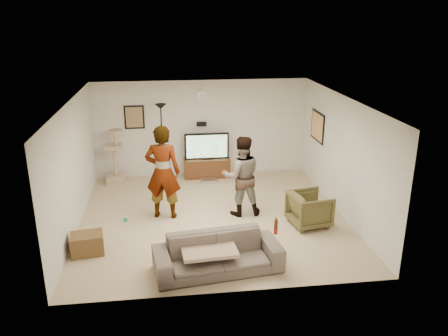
{
  "coord_description": "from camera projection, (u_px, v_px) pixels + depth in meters",
  "views": [
    {
      "loc": [
        -0.89,
        -8.73,
        4.14
      ],
      "look_at": [
        0.26,
        0.2,
        1.02
      ],
      "focal_mm": 36.38,
      "sensor_mm": 36.0,
      "label": 1
    }
  ],
  "objects": [
    {
      "name": "wall_right",
      "position": [
        342.0,
        156.0,
        9.56
      ],
      "size": [
        0.04,
        5.5,
        2.5
      ],
      "primitive_type": "cube",
      "color": "silver",
      "rests_on": "floor"
    },
    {
      "name": "tv_stand",
      "position": [
        207.0,
        168.0,
        11.92
      ],
      "size": [
        1.2,
        0.45,
        0.5
      ],
      "primitive_type": "cube",
      "color": "#472714",
      "rests_on": "floor"
    },
    {
      "name": "floor_lamp",
      "position": [
        162.0,
        144.0,
        11.28
      ],
      "size": [
        0.32,
        0.32,
        2.01
      ],
      "primitive_type": "cylinder",
      "color": "black",
      "rests_on": "floor"
    },
    {
      "name": "throw_blanket",
      "position": [
        209.0,
        249.0,
        7.5
      ],
      "size": [
        0.95,
        0.76,
        0.06
      ],
      "primitive_type": "cube",
      "rotation": [
        0.0,
        0.0,
        0.07
      ],
      "color": "#C9AB8B",
      "rests_on": "sofa"
    },
    {
      "name": "tv_screen",
      "position": [
        207.0,
        147.0,
        11.68
      ],
      "size": [
        1.05,
        0.01,
        0.6
      ],
      "primitive_type": "cube",
      "color": "#57EFBE",
      "rests_on": "tv"
    },
    {
      "name": "ceiling",
      "position": [
        212.0,
        100.0,
        8.82
      ],
      "size": [
        5.5,
        5.5,
        0.02
      ],
      "primitive_type": "cube",
      "color": "silver",
      "rests_on": "wall_back"
    },
    {
      "name": "person_left",
      "position": [
        163.0,
        172.0,
        9.34
      ],
      "size": [
        0.81,
        0.62,
        1.99
      ],
      "primitive_type": "imported",
      "rotation": [
        0.0,
        0.0,
        2.93
      ],
      "color": "gray",
      "rests_on": "floor"
    },
    {
      "name": "wall_clock",
      "position": [
        201.0,
        96.0,
        11.5
      ],
      "size": [
        0.26,
        0.04,
        0.26
      ],
      "primitive_type": "cylinder",
      "rotation": [
        1.57,
        0.0,
        0.0
      ],
      "color": "white",
      "rests_on": "wall_back"
    },
    {
      "name": "wall_front",
      "position": [
        232.0,
        219.0,
        6.65
      ],
      "size": [
        5.5,
        0.04,
        2.5
      ],
      "primitive_type": "cube",
      "color": "silver",
      "rests_on": "floor"
    },
    {
      "name": "cat_tree",
      "position": [
        114.0,
        156.0,
        11.36
      ],
      "size": [
        0.45,
        0.45,
        1.4
      ],
      "primitive_type": "cube",
      "rotation": [
        0.0,
        0.0,
        -0.01
      ],
      "color": "tan",
      "rests_on": "floor"
    },
    {
      "name": "armchair",
      "position": [
        310.0,
        209.0,
        9.17
      ],
      "size": [
        0.88,
        0.87,
        0.7
      ],
      "primitive_type": "imported",
      "rotation": [
        0.0,
        0.0,
        1.74
      ],
      "color": "brown",
      "rests_on": "floor"
    },
    {
      "name": "toy_ball",
      "position": [
        126.0,
        219.0,
        9.42
      ],
      "size": [
        0.09,
        0.09,
        0.09
      ],
      "primitive_type": "sphere",
      "color": "#119773",
      "rests_on": "floor"
    },
    {
      "name": "picture_right",
      "position": [
        317.0,
        126.0,
        10.98
      ],
      "size": [
        0.03,
        0.78,
        0.62
      ],
      "primitive_type": "cube",
      "color": "tan",
      "rests_on": "wall_right"
    },
    {
      "name": "floor",
      "position": [
        213.0,
        217.0,
        9.64
      ],
      "size": [
        5.5,
        5.5,
        0.02
      ],
      "primitive_type": "cube",
      "color": "tan",
      "rests_on": "ground"
    },
    {
      "name": "person_right",
      "position": [
        242.0,
        176.0,
        9.52
      ],
      "size": [
        0.85,
        0.67,
        1.72
      ],
      "primitive_type": "imported",
      "rotation": [
        0.0,
        0.0,
        3.16
      ],
      "color": "#3560A3",
      "rests_on": "floor"
    },
    {
      "name": "wall_speaker",
      "position": [
        202.0,
        124.0,
        11.71
      ],
      "size": [
        0.25,
        0.1,
        0.1
      ],
      "primitive_type": "cube",
      "color": "black",
      "rests_on": "wall_back"
    },
    {
      "name": "side_table",
      "position": [
        87.0,
        244.0,
        8.13
      ],
      "size": [
        0.62,
        0.51,
        0.38
      ],
      "primitive_type": "cube",
      "rotation": [
        0.0,
        0.0,
        0.15
      ],
      "color": "brown",
      "rests_on": "floor"
    },
    {
      "name": "wall_back",
      "position": [
        201.0,
        128.0,
        11.81
      ],
      "size": [
        5.5,
        0.04,
        2.5
      ],
      "primitive_type": "cube",
      "color": "silver",
      "rests_on": "floor"
    },
    {
      "name": "picture_back",
      "position": [
        134.0,
        117.0,
        11.47
      ],
      "size": [
        0.42,
        0.03,
        0.52
      ],
      "primitive_type": "cube",
      "color": "olive",
      "rests_on": "wall_back"
    },
    {
      "name": "tv",
      "position": [
        207.0,
        146.0,
        11.73
      ],
      "size": [
        1.14,
        0.08,
        0.68
      ],
      "primitive_type": "cube",
      "color": "black",
      "rests_on": "tv_stand"
    },
    {
      "name": "console_box",
      "position": [
        209.0,
        180.0,
        11.62
      ],
      "size": [
        0.4,
        0.3,
        0.07
      ],
      "primitive_type": "cube",
      "color": "#BBBBC1",
      "rests_on": "floor"
    },
    {
      "name": "beer_bottle",
      "position": [
        276.0,
        227.0,
        7.53
      ],
      "size": [
        0.06,
        0.06,
        0.25
      ],
      "primitive_type": "cylinder",
      "color": "#4D2610",
      "rests_on": "sofa"
    },
    {
      "name": "wall_left",
      "position": [
        73.0,
        167.0,
        8.9
      ],
      "size": [
        0.04,
        5.5,
        2.5
      ],
      "primitive_type": "cube",
      "color": "silver",
      "rests_on": "floor"
    },
    {
      "name": "sofa",
      "position": [
        218.0,
        254.0,
        7.56
      ],
      "size": [
        2.21,
        1.09,
        0.62
      ],
      "primitive_type": "imported",
      "rotation": [
        0.0,
        0.0,
        0.13
      ],
      "color": "#60554D",
      "rests_on": "floor"
    }
  ]
}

